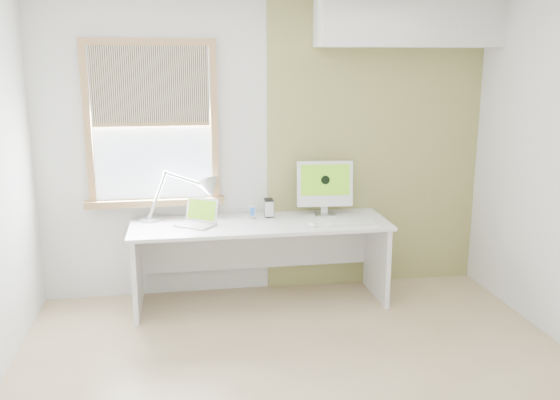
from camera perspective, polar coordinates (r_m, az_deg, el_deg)
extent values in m
cube|color=tan|center=(4.14, 2.47, -17.15)|extent=(4.00, 3.50, 0.02)
cube|color=silver|center=(5.36, -1.23, 4.84)|extent=(4.00, 0.02, 2.60)
cube|color=silver|center=(2.04, 13.08, -9.64)|extent=(4.00, 0.02, 2.60)
cube|color=#9F9F55|center=(5.57, 9.07, 4.99)|extent=(2.00, 0.02, 2.60)
cube|color=white|center=(5.43, 12.17, 16.30)|extent=(1.60, 0.40, 0.42)
cube|color=olive|center=(5.30, -17.92, 6.83)|extent=(0.06, 0.06, 1.42)
cube|color=olive|center=(5.25, -6.31, 7.33)|extent=(0.06, 0.06, 1.42)
cube|color=olive|center=(5.22, -12.52, 14.55)|extent=(1.00, 0.06, 0.06)
cube|color=olive|center=(5.34, -11.81, -0.18)|extent=(1.20, 0.14, 0.06)
cube|color=#D1E2F9|center=(5.26, -12.14, 7.13)|extent=(1.00, 0.01, 1.30)
cube|color=beige|center=(5.20, -12.33, 10.65)|extent=(0.98, 0.02, 0.65)
cube|color=olive|center=(5.22, -12.16, 7.08)|extent=(0.98, 0.03, 0.03)
cube|color=white|center=(5.10, -1.89, -2.33)|extent=(2.20, 0.70, 0.03)
cube|color=white|center=(5.19, -13.51, -6.66)|extent=(0.04, 0.64, 0.70)
cube|color=white|center=(5.44, 9.23, -5.53)|extent=(0.04, 0.64, 0.70)
cube|color=white|center=(5.48, -2.31, -4.11)|extent=(2.08, 0.02, 0.48)
cylinder|color=silver|center=(5.28, -12.34, -1.77)|extent=(0.21, 0.21, 0.03)
sphere|color=silver|center=(5.28, -12.35, -1.57)|extent=(0.06, 0.06, 0.05)
cylinder|color=silver|center=(5.24, -11.62, 0.48)|extent=(0.18, 0.05, 0.39)
sphere|color=silver|center=(5.21, -10.89, 2.56)|extent=(0.05, 0.05, 0.05)
cylinder|color=silver|center=(5.22, -8.97, 1.97)|extent=(0.35, 0.03, 0.15)
sphere|color=silver|center=(5.24, -7.07, 1.38)|extent=(0.05, 0.05, 0.04)
cone|color=silver|center=(5.26, -6.72, 1.06)|extent=(0.30, 0.31, 0.23)
cube|color=silver|center=(5.05, -8.10, -2.35)|extent=(0.37, 0.35, 0.02)
cube|color=#B2B5B7|center=(5.04, -8.10, -2.25)|extent=(0.29, 0.26, 0.00)
cube|color=silver|center=(5.10, -7.46, -0.91)|extent=(0.29, 0.23, 0.20)
cube|color=#528D11|center=(5.10, -7.50, -0.93)|extent=(0.25, 0.19, 0.16)
cylinder|color=silver|center=(5.21, -2.65, -1.72)|extent=(0.07, 0.07, 0.02)
cube|color=silver|center=(5.20, -2.65, -1.10)|extent=(0.05, 0.01, 0.10)
cube|color=#194C99|center=(5.19, -2.65, -1.12)|extent=(0.04, 0.00, 0.07)
cube|color=silver|center=(5.28, -1.09, -0.75)|extent=(0.08, 0.12, 0.16)
cube|color=black|center=(5.26, -1.10, 0.03)|extent=(0.08, 0.12, 0.01)
cube|color=black|center=(5.29, -1.09, -1.51)|extent=(0.08, 0.12, 0.01)
cube|color=silver|center=(5.35, 4.29, -1.38)|extent=(0.19, 0.17, 0.01)
cube|color=silver|center=(5.36, 4.25, -0.43)|extent=(0.06, 0.02, 0.16)
cube|color=white|center=(5.31, 4.31, 1.56)|extent=(0.50, 0.12, 0.41)
cube|color=#528D11|center=(5.27, 4.36, 1.93)|extent=(0.43, 0.06, 0.27)
cylinder|color=black|center=(5.27, 4.37, 1.92)|extent=(0.08, 0.02, 0.08)
cube|color=white|center=(5.06, 6.90, -2.26)|extent=(0.44, 0.13, 0.02)
cube|color=white|center=(5.06, 6.90, -2.16)|extent=(0.40, 0.10, 0.00)
ellipsoid|color=white|center=(4.98, 3.19, -2.35)|extent=(0.10, 0.13, 0.03)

